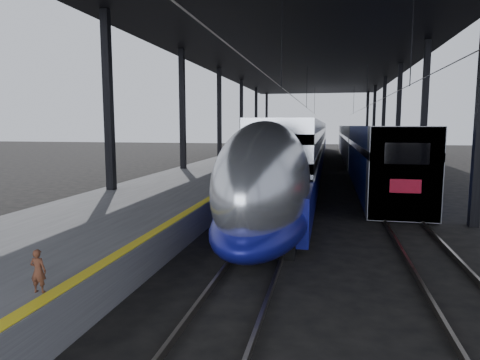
# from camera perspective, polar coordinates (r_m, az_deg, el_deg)

# --- Properties ---
(ground) EXTENTS (160.00, 160.00, 0.00)m
(ground) POSITION_cam_1_polar(r_m,az_deg,el_deg) (14.07, -5.24, -9.00)
(ground) COLOR black
(ground) RESTS_ON ground
(platform) EXTENTS (6.00, 80.00, 1.00)m
(platform) POSITION_cam_1_polar(r_m,az_deg,el_deg) (33.92, -1.07, 1.47)
(platform) COLOR #4C4C4F
(platform) RESTS_ON ground
(yellow_strip) EXTENTS (0.30, 80.00, 0.01)m
(yellow_strip) POSITION_cam_1_polar(r_m,az_deg,el_deg) (33.37, 3.62, 2.23)
(yellow_strip) COLOR yellow
(yellow_strip) RESTS_ON platform
(rails) EXTENTS (6.52, 80.00, 0.16)m
(rails) POSITION_cam_1_polar(r_m,az_deg,el_deg) (33.14, 12.55, 0.43)
(rails) COLOR slate
(rails) RESTS_ON ground
(canopy) EXTENTS (18.00, 75.00, 9.47)m
(canopy) POSITION_cam_1_polar(r_m,az_deg,el_deg) (33.38, 8.34, 16.14)
(canopy) COLOR black
(canopy) RESTS_ON ground
(tgv_train) EXTENTS (2.95, 65.20, 4.23)m
(tgv_train) POSITION_cam_1_polar(r_m,az_deg,el_deg) (41.03, 8.97, 4.47)
(tgv_train) COLOR silver
(tgv_train) RESTS_ON ground
(second_train) EXTENTS (2.84, 56.05, 3.91)m
(second_train) POSITION_cam_1_polar(r_m,az_deg,el_deg) (45.25, 15.59, 4.55)
(second_train) COLOR navy
(second_train) RESTS_ON ground
(child) EXTENTS (0.30, 0.21, 0.79)m
(child) POSITION_cam_1_polar(r_m,az_deg,el_deg) (8.47, -25.32, -10.90)
(child) COLOR #4B2719
(child) RESTS_ON platform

